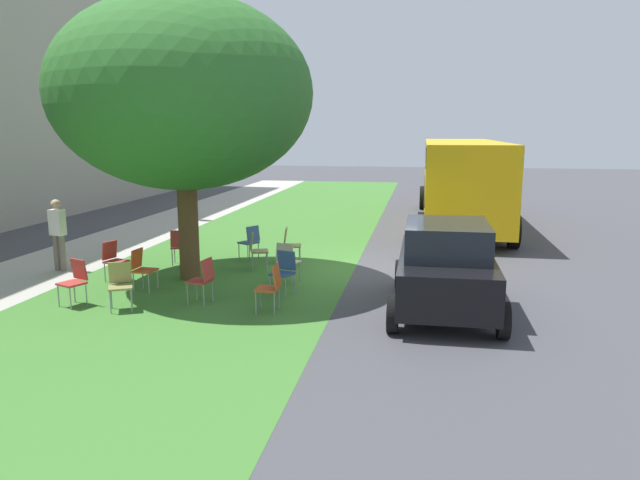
{
  "coord_description": "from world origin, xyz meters",
  "views": [
    {
      "loc": [
        -13.48,
        -1.34,
        3.27
      ],
      "look_at": [
        -1.63,
        0.73,
        1.02
      ],
      "focal_mm": 33.18,
      "sensor_mm": 36.0,
      "label": 1
    }
  ],
  "objects_px": {
    "chair_1": "(256,248)",
    "pedestrian_1": "(191,195)",
    "street_tree": "(183,94)",
    "chair_5": "(142,267)",
    "pedestrian_0": "(58,232)",
    "chair_2": "(271,285)",
    "chair_3": "(114,258)",
    "school_bus": "(461,174)",
    "parked_car": "(446,266)",
    "chair_8": "(290,242)",
    "chair_11": "(203,277)",
    "chair_10": "(284,269)",
    "chair_4": "(120,282)",
    "chair_0": "(287,259)",
    "chair_6": "(180,244)",
    "chair_9": "(75,279)",
    "chair_7": "(250,240)"
  },
  "relations": [
    {
      "from": "chair_11",
      "to": "school_bus",
      "type": "bearing_deg",
      "value": -26.68
    },
    {
      "from": "chair_10",
      "to": "chair_3",
      "type": "bearing_deg",
      "value": 84.01
    },
    {
      "from": "chair_7",
      "to": "chair_10",
      "type": "distance_m",
      "value": 3.38
    },
    {
      "from": "chair_11",
      "to": "chair_6",
      "type": "bearing_deg",
      "value": 30.12
    },
    {
      "from": "chair_1",
      "to": "chair_7",
      "type": "xyz_separation_m",
      "value": [
        1.0,
        0.44,
        0.0
      ]
    },
    {
      "from": "chair_0",
      "to": "chair_9",
      "type": "bearing_deg",
      "value": 123.45
    },
    {
      "from": "chair_8",
      "to": "chair_11",
      "type": "relative_size",
      "value": 1.0
    },
    {
      "from": "pedestrian_0",
      "to": "pedestrian_1",
      "type": "bearing_deg",
      "value": -0.1
    },
    {
      "from": "street_tree",
      "to": "pedestrian_1",
      "type": "distance_m",
      "value": 9.36
    },
    {
      "from": "chair_8",
      "to": "chair_7",
      "type": "bearing_deg",
      "value": 80.36
    },
    {
      "from": "chair_0",
      "to": "chair_4",
      "type": "relative_size",
      "value": 1.0
    },
    {
      "from": "chair_2",
      "to": "pedestrian_0",
      "type": "distance_m",
      "value": 6.15
    },
    {
      "from": "chair_3",
      "to": "school_bus",
      "type": "relative_size",
      "value": 0.08
    },
    {
      "from": "parked_car",
      "to": "chair_5",
      "type": "bearing_deg",
      "value": 87.4
    },
    {
      "from": "chair_0",
      "to": "pedestrian_1",
      "type": "relative_size",
      "value": 0.52
    },
    {
      "from": "chair_3",
      "to": "chair_4",
      "type": "xyz_separation_m",
      "value": [
        -1.91,
        -1.19,
        0.0
      ]
    },
    {
      "from": "chair_1",
      "to": "pedestrian_1",
      "type": "xyz_separation_m",
      "value": [
        7.14,
        4.5,
        0.41
      ]
    },
    {
      "from": "street_tree",
      "to": "chair_2",
      "type": "height_order",
      "value": "street_tree"
    },
    {
      "from": "chair_2",
      "to": "street_tree",
      "type": "bearing_deg",
      "value": 48.66
    },
    {
      "from": "chair_9",
      "to": "chair_5",
      "type": "bearing_deg",
      "value": -34.29
    },
    {
      "from": "chair_4",
      "to": "school_bus",
      "type": "distance_m",
      "value": 13.13
    },
    {
      "from": "chair_5",
      "to": "chair_10",
      "type": "relative_size",
      "value": 1.0
    },
    {
      "from": "chair_6",
      "to": "chair_5",
      "type": "bearing_deg",
      "value": -175.47
    },
    {
      "from": "chair_7",
      "to": "school_bus",
      "type": "relative_size",
      "value": 0.08
    },
    {
      "from": "street_tree",
      "to": "chair_5",
      "type": "relative_size",
      "value": 6.89
    },
    {
      "from": "pedestrian_0",
      "to": "chair_2",
      "type": "bearing_deg",
      "value": -111.8
    },
    {
      "from": "street_tree",
      "to": "chair_4",
      "type": "relative_size",
      "value": 6.89
    },
    {
      "from": "chair_4",
      "to": "chair_10",
      "type": "bearing_deg",
      "value": -61.1
    },
    {
      "from": "chair_0",
      "to": "chair_7",
      "type": "distance_m",
      "value": 2.51
    },
    {
      "from": "chair_4",
      "to": "chair_11",
      "type": "relative_size",
      "value": 1.0
    },
    {
      "from": "chair_5",
      "to": "school_bus",
      "type": "xyz_separation_m",
      "value": [
        9.99,
        -6.89,
        1.24
      ]
    },
    {
      "from": "chair_9",
      "to": "parked_car",
      "type": "height_order",
      "value": "parked_car"
    },
    {
      "from": "chair_0",
      "to": "parked_car",
      "type": "bearing_deg",
      "value": -114.11
    },
    {
      "from": "chair_11",
      "to": "chair_3",
      "type": "bearing_deg",
      "value": 62.85
    },
    {
      "from": "chair_10",
      "to": "parked_car",
      "type": "bearing_deg",
      "value": -99.92
    },
    {
      "from": "chair_10",
      "to": "chair_11",
      "type": "bearing_deg",
      "value": 123.48
    },
    {
      "from": "chair_6",
      "to": "chair_11",
      "type": "bearing_deg",
      "value": -149.88
    },
    {
      "from": "chair_9",
      "to": "chair_10",
      "type": "relative_size",
      "value": 1.0
    },
    {
      "from": "chair_0",
      "to": "pedestrian_0",
      "type": "height_order",
      "value": "pedestrian_0"
    },
    {
      "from": "school_bus",
      "to": "pedestrian_0",
      "type": "relative_size",
      "value": 6.15
    },
    {
      "from": "chair_9",
      "to": "pedestrian_1",
      "type": "distance_m",
      "value": 10.73
    },
    {
      "from": "pedestrian_0",
      "to": "chair_10",
      "type": "bearing_deg",
      "value": -100.72
    },
    {
      "from": "chair_1",
      "to": "chair_11",
      "type": "relative_size",
      "value": 1.0
    },
    {
      "from": "chair_0",
      "to": "pedestrian_1",
      "type": "bearing_deg",
      "value": 33.78
    },
    {
      "from": "chair_1",
      "to": "chair_10",
      "type": "height_order",
      "value": "same"
    },
    {
      "from": "chair_2",
      "to": "chair_10",
      "type": "xyz_separation_m",
      "value": [
        1.21,
        0.05,
        0.0
      ]
    },
    {
      "from": "chair_11",
      "to": "parked_car",
      "type": "distance_m",
      "value": 4.53
    },
    {
      "from": "school_bus",
      "to": "pedestrian_1",
      "type": "distance_m",
      "value": 9.67
    },
    {
      "from": "chair_4",
      "to": "chair_9",
      "type": "xyz_separation_m",
      "value": [
        0.08,
        0.97,
        0.0
      ]
    },
    {
      "from": "pedestrian_0",
      "to": "chair_1",
      "type": "bearing_deg",
      "value": -78.46
    }
  ]
}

